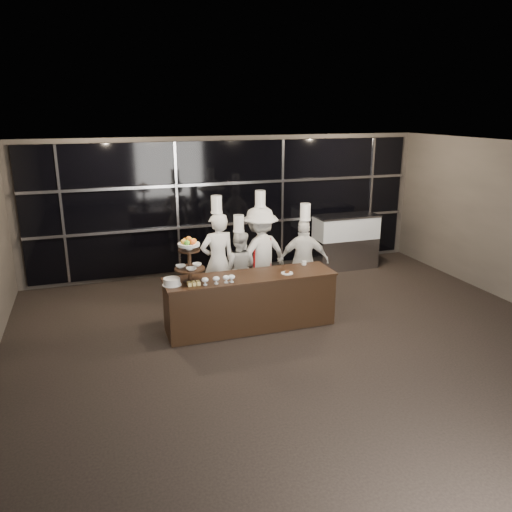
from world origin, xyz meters
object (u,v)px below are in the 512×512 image
object	(u,v)px
chef_a	(218,260)
chef_b	(239,267)
display_stand	(189,257)
display_case	(345,239)
layer_cake	(172,282)
chef_c	(260,254)
buffet_counter	(250,301)
chef_d	(304,260)

from	to	relation	value
chef_a	chef_b	size ratio (longest dim) A/B	1.23
display_stand	display_case	world-z (taller)	display_stand
display_stand	layer_cake	xyz separation A→B (m)	(-0.30, -0.05, -0.37)
display_stand	chef_c	distance (m)	1.99
buffet_counter	layer_cake	distance (m)	1.40
chef_a	chef_b	distance (m)	0.49
chef_b	display_stand	bearing A→B (deg)	-136.08
buffet_counter	chef_a	xyz separation A→B (m)	(-0.30, 0.98, 0.46)
buffet_counter	chef_b	bearing A→B (deg)	82.88
display_stand	chef_a	bearing A→B (deg)	54.40
layer_cake	chef_b	size ratio (longest dim) A/B	0.18
chef_a	chef_d	distance (m)	1.64
chef_a	display_case	bearing A→B (deg)	23.49
layer_cake	chef_a	bearing A→B (deg)	45.81
buffet_counter	layer_cake	world-z (taller)	layer_cake
buffet_counter	chef_c	distance (m)	1.37
chef_a	layer_cake	bearing A→B (deg)	-134.19
chef_c	chef_d	xyz separation A→B (m)	(0.76, -0.32, -0.10)
display_stand	chef_b	world-z (taller)	chef_b
buffet_counter	chef_a	distance (m)	1.12
layer_cake	chef_c	xyz separation A→B (m)	(1.87, 1.21, -0.05)
display_stand	chef_a	world-z (taller)	chef_a
chef_d	display_stand	bearing A→B (deg)	-160.37
chef_a	chef_d	xyz separation A→B (m)	(1.63, -0.15, -0.11)
display_case	chef_a	world-z (taller)	chef_a
chef_a	chef_d	world-z (taller)	chef_a
display_case	chef_c	distance (m)	2.85
layer_cake	chef_a	xyz separation A→B (m)	(1.00, 1.03, -0.05)
display_case	chef_c	xyz separation A→B (m)	(-2.53, -1.30, 0.23)
display_stand	display_case	bearing A→B (deg)	30.94
buffet_counter	chef_b	world-z (taller)	chef_b
layer_cake	display_case	world-z (taller)	display_case
chef_a	chef_c	size ratio (longest dim) A/B	0.99
display_stand	chef_d	distance (m)	2.53
chef_d	chef_a	bearing A→B (deg)	174.78
chef_b	chef_d	distance (m)	1.23
buffet_counter	display_stand	distance (m)	1.33
display_stand	chef_c	size ratio (longest dim) A/B	0.35
buffet_counter	chef_c	bearing A→B (deg)	63.73
display_case	chef_c	bearing A→B (deg)	-152.77
layer_cake	chef_d	bearing A→B (deg)	18.52
display_stand	chef_d	world-z (taller)	chef_d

